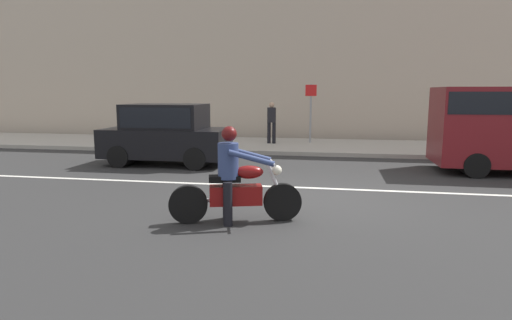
{
  "coord_description": "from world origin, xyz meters",
  "views": [
    {
      "loc": [
        0.36,
        -8.7,
        2.15
      ],
      "look_at": [
        -1.08,
        -0.79,
        0.88
      ],
      "focal_mm": 30.25,
      "sensor_mm": 36.0,
      "label": 1
    }
  ],
  "objects_px": {
    "motorcycle_with_rider_denim_blue": "(235,184)",
    "street_sign_post": "(311,107)",
    "parked_hatchback_black": "(166,134)",
    "pedestrian_bystander": "(272,119)"
  },
  "relations": [
    {
      "from": "motorcycle_with_rider_denim_blue",
      "to": "street_sign_post",
      "type": "distance_m",
      "value": 10.61
    },
    {
      "from": "street_sign_post",
      "to": "pedestrian_bystander",
      "type": "xyz_separation_m",
      "value": [
        -1.49,
        -0.55,
        -0.48
      ]
    },
    {
      "from": "motorcycle_with_rider_denim_blue",
      "to": "parked_hatchback_black",
      "type": "distance_m",
      "value": 6.25
    },
    {
      "from": "motorcycle_with_rider_denim_blue",
      "to": "parked_hatchback_black",
      "type": "height_order",
      "value": "parked_hatchback_black"
    },
    {
      "from": "motorcycle_with_rider_denim_blue",
      "to": "street_sign_post",
      "type": "bearing_deg",
      "value": 86.49
    },
    {
      "from": "motorcycle_with_rider_denim_blue",
      "to": "pedestrian_bystander",
      "type": "distance_m",
      "value": 10.04
    },
    {
      "from": "parked_hatchback_black",
      "to": "street_sign_post",
      "type": "bearing_deg",
      "value": 52.97
    },
    {
      "from": "parked_hatchback_black",
      "to": "street_sign_post",
      "type": "xyz_separation_m",
      "value": [
        3.97,
        5.27,
        0.63
      ]
    },
    {
      "from": "pedestrian_bystander",
      "to": "motorcycle_with_rider_denim_blue",
      "type": "bearing_deg",
      "value": -85.17
    },
    {
      "from": "parked_hatchback_black",
      "to": "street_sign_post",
      "type": "height_order",
      "value": "street_sign_post"
    }
  ]
}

